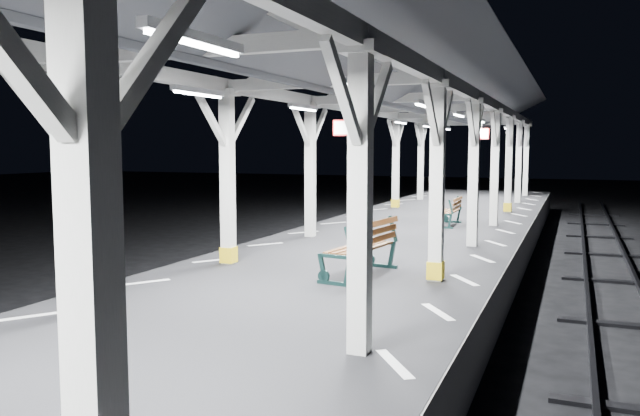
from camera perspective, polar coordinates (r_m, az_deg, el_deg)
The scene contains 8 objects.
ground at distance 9.79m, azimuth -4.01°, elevation -13.73°, with size 120.00×120.00×0.00m, color black.
platform at distance 9.64m, azimuth -4.03°, elevation -10.92°, with size 6.00×50.00×1.00m, color black.
hazard_stripes_left at distance 10.80m, azimuth -15.87°, elevation -6.57°, with size 1.00×48.00×0.01m, color silver.
hazard_stripes_right at distance 8.73m, azimuth 10.72°, elevation -9.32°, with size 1.00×48.00×0.01m, color silver.
track_left at distance 12.71m, azimuth -24.97°, elevation -9.34°, with size 2.20×60.00×0.16m.
canopy at distance 9.32m, azimuth -4.26°, elevation 13.76°, with size 5.40×49.00×4.65m.
bench_mid at distance 10.82m, azimuth 4.18°, elevation -3.50°, with size 0.91×1.91×1.00m.
bench_far at distance 18.20m, azimuth 11.91°, elevation -0.23°, with size 0.58×1.51×0.82m.
Camera 1 is at (4.11, -8.28, 3.23)m, focal length 35.00 mm.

